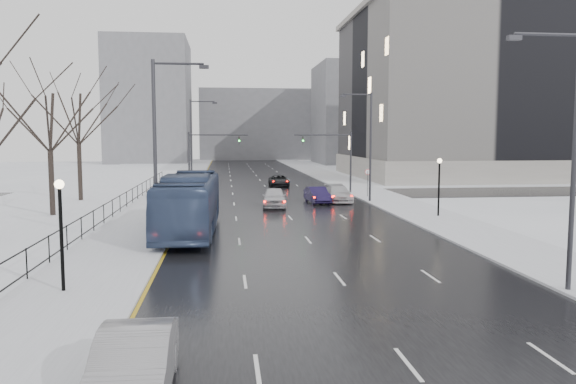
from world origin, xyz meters
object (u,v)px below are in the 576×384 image
object	(u,v)px
sedan_right_near	(317,195)
sedan_right_far	(338,194)
tree_park_d	(53,216)
streetlight_l_far	(193,140)
streetlight_r_mid	(368,141)
mast_signal_right	(341,155)
sedan_right_cross	(279,181)
tree_park_e	(81,201)
bus	(189,204)
sedan_center_near	(274,197)
lamppost_l	(61,219)
sedan_left_near	(134,366)
lamppost_r_mid	(439,179)
streetlight_l_near	(159,145)
no_uturn_sign	(368,175)
streetlight_r_near	(569,148)
mast_signal_left	(200,155)

from	to	relation	value
sedan_right_near	sedan_right_far	distance (m)	2.21
tree_park_d	sedan_right_near	world-z (taller)	tree_park_d
streetlight_l_far	sedan_right_near	bearing A→B (deg)	-46.08
streetlight_r_mid	sedan_right_far	world-z (taller)	streetlight_r_mid
mast_signal_right	sedan_right_cross	distance (m)	11.30
sedan_right_far	tree_park_e	bearing A→B (deg)	172.51
bus	sedan_center_near	distance (m)	13.85
lamppost_l	sedan_left_near	size ratio (longest dim) A/B	0.88
streetlight_r_mid	bus	distance (m)	21.58
sedan_left_near	sedan_right_near	world-z (taller)	sedan_left_near
lamppost_r_mid	sedan_right_cross	bearing A→B (deg)	108.92
streetlight_l_near	sedan_right_near	bearing A→B (deg)	59.60
streetlight_r_mid	lamppost_r_mid	xyz separation A→B (m)	(2.83, -10.00, -2.67)
no_uturn_sign	sedan_right_near	world-z (taller)	no_uturn_sign
sedan_left_near	no_uturn_sign	bearing A→B (deg)	68.18
streetlight_r_near	lamppost_l	size ratio (longest dim) A/B	2.34
tree_park_e	sedan_right_far	world-z (taller)	tree_park_e
lamppost_l	sedan_center_near	bearing A→B (deg)	67.78
lamppost_l	sedan_left_near	xyz separation A→B (m)	(4.10, -9.24, -2.10)
streetlight_l_near	no_uturn_sign	size ratio (longest dim) A/B	3.70
streetlight_l_near	sedan_left_near	distance (m)	17.93
streetlight_r_near	lamppost_l	bearing A→B (deg)	174.04
tree_park_e	lamppost_r_mid	distance (m)	32.52
sedan_right_near	streetlight_l_far	bearing A→B (deg)	128.55
sedan_center_near	sedan_right_cross	xyz separation A→B (m)	(2.32, 19.81, -0.16)
lamppost_r_mid	lamppost_l	bearing A→B (deg)	-140.71
mast_signal_left	sedan_center_near	xyz separation A→B (m)	(6.69, -10.63, -3.23)
tree_park_d	lamppost_r_mid	distance (m)	29.23
lamppost_l	mast_signal_left	bearing A→B (deg)	84.17
tree_park_d	sedan_right_far	xyz separation A→B (m)	(23.37, 6.66, 0.80)
streetlight_l_far	sedan_center_near	size ratio (longest dim) A/B	2.03
no_uturn_sign	streetlight_l_far	bearing A→B (deg)	155.27
tree_park_d	mast_signal_right	xyz separation A→B (m)	(25.13, 14.00, 4.11)
streetlight_r_mid	streetlight_l_far	world-z (taller)	same
tree_park_d	sedan_center_near	world-z (taller)	tree_park_d
mast_signal_left	streetlight_l_near	bearing A→B (deg)	-91.72
sedan_right_cross	lamppost_r_mid	bearing A→B (deg)	-70.48
streetlight_r_near	bus	distance (m)	21.73
lamppost_l	lamppost_r_mid	bearing A→B (deg)	39.29
sedan_left_near	mast_signal_left	bearing A→B (deg)	90.04
mast_signal_right	sedan_right_cross	size ratio (longest dim) A/B	1.32
bus	lamppost_l	bearing A→B (deg)	-105.29
sedan_center_near	sedan_right_far	xyz separation A→B (m)	(6.21, 3.30, -0.09)
mast_signal_left	no_uturn_sign	distance (m)	17.10
mast_signal_right	lamppost_r_mid	bearing A→B (deg)	-78.46
tree_park_e	lamppost_l	world-z (taller)	tree_park_e
streetlight_r_near	lamppost_r_mid	size ratio (longest dim) A/B	2.34
streetlight_r_near	mast_signal_right	distance (m)	38.04
streetlight_l_far	lamppost_r_mid	distance (m)	29.30
streetlight_r_mid	sedan_right_cross	world-z (taller)	streetlight_r_mid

